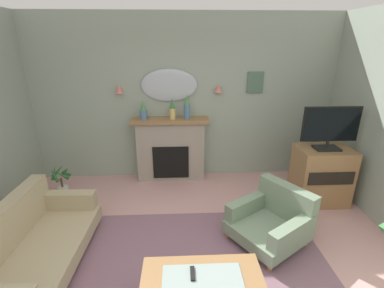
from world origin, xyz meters
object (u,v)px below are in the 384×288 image
wall_sconce_left (119,89)px  coffee_table (202,285)px  fireplace (171,150)px  floral_couch (29,245)px  wall_mirror (169,85)px  tv_flatscreen (331,127)px  mantel_vase_centre (172,109)px  tv_cabinet (321,175)px  mantel_vase_left (143,111)px  armchair_by_coffee_table (273,219)px  mantel_vase_right (187,107)px  potted_plant_small_fern (61,181)px  tv_remote (192,274)px  wall_sconce_right (219,88)px  framed_picture (255,82)px

wall_sconce_left → coffee_table: (1.20, -2.90, -1.28)m
fireplace → floral_couch: (-1.51, -2.13, -0.25)m
wall_mirror → coffee_table: (0.35, -2.95, -1.33)m
tv_flatscreen → wall_mirror: bearing=156.1°
mantel_vase_centre → tv_cabinet: size_ratio=0.39×
mantel_vase_centre → tv_cabinet: 2.63m
mantel_vase_centre → tv_cabinet: bearing=-20.3°
mantel_vase_left → armchair_by_coffee_table: bearing=-44.5°
coffee_table → armchair_by_coffee_table: bearing=46.4°
mantel_vase_right → armchair_by_coffee_table: 2.29m
potted_plant_small_fern → tv_remote: bearing=-47.1°
fireplace → mantel_vase_left: mantel_vase_left is taller
potted_plant_small_fern → fireplace: bearing=16.4°
mantel_vase_centre → wall_mirror: size_ratio=0.36×
mantel_vase_right → floral_couch: size_ratio=0.24×
mantel_vase_left → potted_plant_small_fern: bearing=-159.6°
wall_mirror → floral_couch: 3.06m
coffee_table → tv_remote: size_ratio=6.88×
mantel_vase_left → coffee_table: size_ratio=0.30×
tv_remote → mantel_vase_right: bearing=89.2°
fireplace → mantel_vase_centre: bearing=-29.5°
floral_couch → fireplace: bearing=54.8°
tv_remote → potted_plant_small_fern: potted_plant_small_fern is taller
wall_mirror → tv_cabinet: (2.37, -1.03, -1.26)m
fireplace → coffee_table: (0.35, -2.81, -0.19)m
mantel_vase_left → wall_sconce_right: size_ratio=2.33×
mantel_vase_right → wall_mirror: wall_mirror is taller
mantel_vase_left → tv_flatscreen: size_ratio=0.39×
mantel_vase_centre → potted_plant_small_fern: size_ratio=0.66×
mantel_vase_right → armchair_by_coffee_table: size_ratio=0.37×
tv_flatscreen → wall_sconce_left: bearing=162.8°
tv_cabinet → wall_mirror: bearing=156.6°
tv_cabinet → potted_plant_small_fern: bearing=175.1°
fireplace → tv_flatscreen: size_ratio=1.62×
tv_cabinet → framed_picture: bearing=130.0°
mantel_vase_right → tv_cabinet: mantel_vase_right is taller
armchair_by_coffee_table → tv_cabinet: size_ratio=1.25×
wall_sconce_left → armchair_by_coffee_table: wall_sconce_left is taller
wall_mirror → armchair_by_coffee_table: wall_mirror is taller
coffee_table → potted_plant_small_fern: 3.13m
mantel_vase_left → wall_sconce_left: size_ratio=2.33×
mantel_vase_centre → potted_plant_small_fern: (-1.85, -0.50, -1.06)m
mantel_vase_right → wall_mirror: size_ratio=0.44×
wall_sconce_left → tv_flatscreen: 3.40m
wall_mirror → framed_picture: bearing=0.4°
mantel_vase_right → tv_remote: size_ratio=2.63×
armchair_by_coffee_table → wall_sconce_left: bearing=139.4°
wall_mirror → tv_flatscreen: wall_mirror is taller
floral_couch → tv_cabinet: bearing=17.8°
framed_picture → tv_remote: 3.40m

